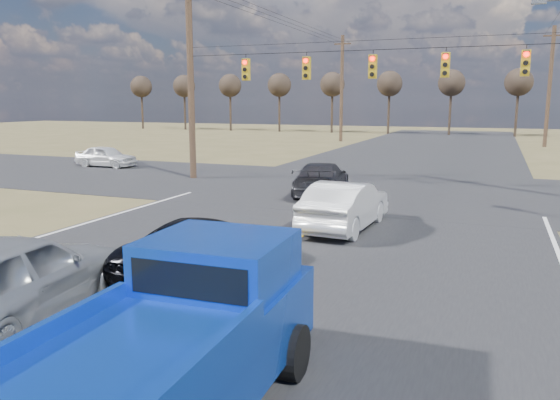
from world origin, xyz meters
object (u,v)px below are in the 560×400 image
at_px(white_car_queue, 345,205).
at_px(cross_car_west, 106,156).
at_px(silver_suv, 14,277).
at_px(dgrey_car_queue, 321,179).
at_px(black_suv, 204,246).
at_px(pickup_truck, 172,350).

xyz_separation_m(white_car_queue, cross_car_west, (-17.29, 10.31, -0.10)).
relative_size(silver_suv, dgrey_car_queue, 1.01).
xyz_separation_m(silver_suv, white_car_queue, (3.55, 9.04, -0.08)).
bearing_deg(cross_car_west, silver_suv, -145.04).
xyz_separation_m(silver_suv, dgrey_car_queue, (1.09, 14.54, -0.13)).
bearing_deg(dgrey_car_queue, cross_car_west, -27.41).
distance_m(silver_suv, dgrey_car_queue, 14.58).
relative_size(silver_suv, white_car_queue, 1.07).
relative_size(black_suv, cross_car_west, 1.26).
bearing_deg(dgrey_car_queue, black_suv, 83.99).
height_order(pickup_truck, silver_suv, pickup_truck).
height_order(pickup_truck, cross_car_west, pickup_truck).
bearing_deg(silver_suv, dgrey_car_queue, -101.56).
relative_size(pickup_truck, dgrey_car_queue, 1.17).
bearing_deg(pickup_truck, white_car_queue, 92.23).
distance_m(pickup_truck, cross_car_west, 27.77).
distance_m(black_suv, dgrey_car_queue, 10.97).
height_order(white_car_queue, dgrey_car_queue, white_car_queue).
relative_size(pickup_truck, black_suv, 1.18).
relative_size(dgrey_car_queue, cross_car_west, 1.27).
bearing_deg(white_car_queue, pickup_truck, 97.46).
bearing_deg(white_car_queue, silver_suv, 71.79).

